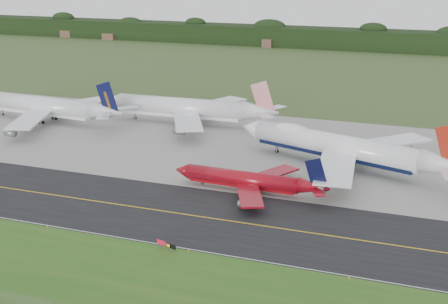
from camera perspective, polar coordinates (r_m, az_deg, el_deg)
ground at (r=139.87m, az=-1.80°, el=-5.28°), size 600.00×600.00×0.00m
grass_verge at (r=111.41m, az=-8.70°, el=-11.70°), size 400.00×30.00×0.01m
taxiway at (r=136.46m, az=-2.43°, el=-5.88°), size 400.00×32.00×0.02m
apron at (r=185.39m, az=4.11°, el=0.39°), size 400.00×78.00×0.01m
taxiway_centreline at (r=136.46m, az=-2.43°, el=-5.87°), size 400.00×0.40×0.00m
taxiway_edge_line at (r=123.59m, az=-5.22°, el=-8.50°), size 400.00×0.25×0.00m
horizon_treeline at (r=399.34m, az=13.29°, el=9.85°), size 700.00×25.00×12.00m
jet_ba_747 at (r=168.64m, az=10.73°, el=0.45°), size 65.38×52.74×16.89m
jet_red_737 at (r=149.28m, az=2.44°, el=-2.61°), size 39.10×31.92×10.57m
jet_navy_gold at (r=222.15m, az=-15.92°, el=4.01°), size 62.59×54.33×16.14m
jet_star_tail at (r=210.45m, az=-3.20°, el=4.00°), size 62.48×52.39×16.51m
taxiway_sign at (r=121.45m, az=-5.30°, el=-8.42°), size 4.56×1.52×1.57m
edge_marker_left at (r=135.73m, az=-15.85°, el=-6.58°), size 0.16×0.16×0.50m
edge_marker_center at (r=120.77m, az=-3.24°, el=-8.98°), size 0.16×0.16×0.50m
edge_marker_right at (r=113.32m, az=11.36°, el=-11.18°), size 0.16×0.16×0.50m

